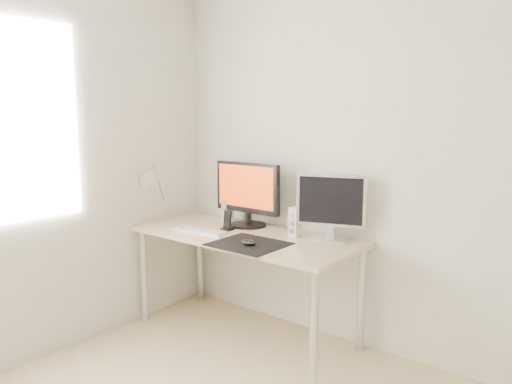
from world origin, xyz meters
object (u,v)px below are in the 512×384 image
Objects in this scene: mouse at (248,242)px; second_monitor at (331,204)px; speaker_left at (228,209)px; phone_dock at (227,224)px; keyboard at (199,231)px; desk at (245,245)px; main_monitor at (247,192)px; speaker_right at (295,222)px.

second_monitor is (0.33, 0.44, 0.22)m from mouse.
speaker_left is 0.26m from phone_dock.
phone_dock reaches higher than mouse.
second_monitor is 0.77m from phone_dock.
phone_dock is (0.17, -0.19, -0.06)m from speaker_left.
phone_dock is at bearing 55.26° from keyboard.
speaker_left is 1.45× the size of phone_dock.
desk is at bearing 28.97° from keyboard.
speaker_left reaches higher than keyboard.
phone_dock is (-0.17, 0.01, 0.12)m from desk.
main_monitor reaches higher than second_monitor.
speaker_right is 0.51m from phone_dock.
speaker_left reaches higher than mouse.
main_monitor is at bearing 129.96° from mouse.
main_monitor is 4.00× the size of phone_dock.
keyboard is at bearing -124.74° from phone_dock.
desk is 8.01× the size of speaker_left.
phone_dock is at bearing -164.99° from speaker_right.
desk is at bearing -156.25° from speaker_right.
speaker_left is at bearing -179.30° from second_monitor.
speaker_right is 0.46× the size of keyboard.
mouse is at bearing -105.65° from speaker_right.
main_monitor reaches higher than mouse.
mouse reaches higher than keyboard.
keyboard is (0.05, -0.36, -0.09)m from speaker_left.
desk is 3.65× the size of second_monitor.
phone_dock reaches higher than desk.
speaker_left is 1.00× the size of speaker_right.
speaker_left is 0.46× the size of keyboard.
desk is at bearing -54.26° from main_monitor.
mouse is 0.24× the size of keyboard.
mouse is 0.70m from speaker_left.
desk is 2.91× the size of main_monitor.
speaker_left and speaker_right have the same top height.
speaker_left is at bearing 142.33° from mouse.
mouse is 0.24× the size of second_monitor.
mouse is 0.50m from keyboard.
second_monitor reaches higher than speaker_left.
speaker_right reaches higher than phone_dock.
speaker_left is at bearing 131.19° from phone_dock.
speaker_left is 0.65m from speaker_right.
speaker_left is (-0.21, 0.01, -0.15)m from main_monitor.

